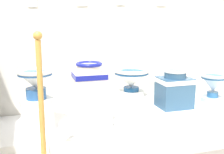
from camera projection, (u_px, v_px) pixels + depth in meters
The scene contains 13 objects.
display_platform at pixel (111, 122), 2.97m from camera, with size 3.05×0.81×0.09m, color white.
plinth_block_squat_floral at pixel (37, 116), 2.73m from camera, with size 0.29×0.35×0.21m, color white.
antique_toilet_squat_floral at pixel (36, 84), 2.66m from camera, with size 0.34×0.34×0.36m.
plinth_block_pale_glazed at pixel (90, 114), 2.80m from camera, with size 0.36×0.38×0.19m, color white.
antique_toilet_pale_glazed at pixel (89, 84), 2.73m from camera, with size 0.31×0.27×0.44m.
plinth_block_slender_white at pixel (131, 105), 3.06m from camera, with size 0.37×0.31×0.22m, color white.
antique_toilet_slender_white at pixel (131, 79), 3.00m from camera, with size 0.38×0.38×0.30m.
plinth_block_leftmost at pixel (174, 109), 3.22m from camera, with size 0.39×0.34×0.04m, color white.
antique_toilet_leftmost at pixel (174, 88), 3.17m from camera, with size 0.37×0.30×0.45m.
plinth_block_rightmost at pixel (212, 104), 3.38m from camera, with size 0.31×0.33×0.07m, color white.
antique_toilet_rightmost at pixel (213, 84), 3.33m from camera, with size 0.32×0.32×0.33m.
info_placard_fifth at pixel (161, 0), 3.31m from camera, with size 0.13×0.01×0.13m.
stanchion_post_near_left at pixel (43, 129), 2.03m from camera, with size 0.24×0.24×1.05m.
Camera 1 is at (1.02, -0.34, 1.11)m, focal length 44.44 mm.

